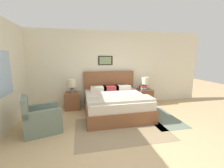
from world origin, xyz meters
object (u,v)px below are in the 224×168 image
armchair (41,119)px  table_lamp_by_door (145,81)px  bed (115,103)px  nightstand_near_window (72,101)px  nightstand_by_door (145,96)px  table_lamp_near_window (72,84)px

armchair → table_lamp_by_door: (3.20, 1.43, 0.55)m
bed → table_lamp_by_door: bearing=28.2°
bed → nightstand_near_window: bed is taller
armchair → nightstand_by_door: bearing=97.6°
armchair → table_lamp_by_door: size_ratio=2.04×
armchair → table_lamp_near_window: (0.65, 1.43, 0.55)m
bed → table_lamp_near_window: bearing=152.0°
nightstand_near_window → nightstand_by_door: same height
armchair → nightstand_near_window: size_ratio=1.69×
bed → armchair: size_ratio=2.10×
bed → armchair: (-1.93, -0.75, -0.03)m
nightstand_near_window → bed: bearing=-28.7°
nightstand_by_door → table_lamp_by_door: bearing=-127.7°
nightstand_near_window → table_lamp_near_window: size_ratio=1.21×
nightstand_near_window → nightstand_by_door: 2.58m
bed → table_lamp_by_door: 1.53m
nightstand_near_window → nightstand_by_door: size_ratio=1.00×
nightstand_by_door → armchair: bearing=-155.6°
armchair → table_lamp_by_door: table_lamp_by_door is taller
nightstand_by_door → table_lamp_by_door: size_ratio=1.21×
bed → armchair: bearing=-158.7°
armchair → nightstand_near_window: bearing=139.5°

